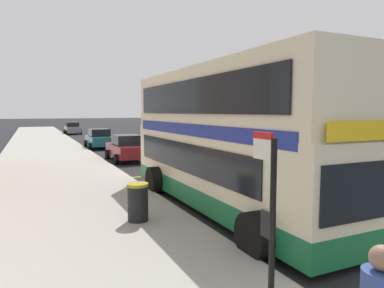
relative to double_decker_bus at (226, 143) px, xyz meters
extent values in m
plane|color=black|center=(2.46, 25.19, -2.06)|extent=(260.00, 260.00, 0.00)
cube|color=#A39E93|center=(-4.54, 25.19, -1.99)|extent=(6.00, 76.00, 0.14)
cube|color=beige|center=(0.01, 0.01, -0.71)|extent=(2.54, 10.15, 2.30)
cube|color=beige|center=(0.01, 0.01, 1.39)|extent=(2.51, 9.95, 1.90)
cube|color=#196B3D|center=(0.01, 0.01, -1.56)|extent=(2.56, 10.17, 0.60)
cube|color=navy|center=(0.01, 0.01, 0.46)|extent=(2.57, 9.34, 0.36)
cube|color=black|center=(-1.28, 0.41, -0.41)|extent=(0.04, 8.12, 0.90)
cube|color=black|center=(-1.28, 0.01, 1.44)|extent=(0.04, 8.94, 1.00)
cube|color=black|center=(0.01, -5.09, -0.46)|extent=(2.23, 0.04, 1.10)
cube|color=yellow|center=(0.01, -5.09, 0.66)|extent=(2.03, 0.04, 0.36)
cylinder|color=black|center=(-1.35, -3.64, -1.56)|extent=(0.56, 1.00, 1.00)
cylinder|color=black|center=(1.36, -3.64, -1.56)|extent=(0.56, 1.00, 1.00)
cylinder|color=black|center=(-1.35, 2.80, -1.56)|extent=(0.56, 1.00, 1.00)
cylinder|color=black|center=(1.36, 2.80, -1.56)|extent=(0.56, 1.00, 1.00)
cube|color=gold|center=(-1.46, 0.06, -2.06)|extent=(0.16, 12.38, 0.01)
cube|color=gold|center=(1.41, 0.06, -2.06)|extent=(0.16, 12.38, 0.01)
cube|color=gold|center=(-0.03, 6.17, -2.06)|extent=(3.03, 0.16, 0.01)
cylinder|color=black|center=(-2.51, -5.58, -0.64)|extent=(0.09, 0.09, 2.56)
cube|color=silver|center=(-2.51, -5.32, 0.45)|extent=(0.05, 0.42, 0.30)
cube|color=red|center=(-2.51, -5.32, 0.65)|extent=(0.05, 0.42, 0.10)
cube|color=black|center=(-2.51, -5.48, -0.62)|extent=(0.06, 0.28, 0.40)
cube|color=#196066|center=(-0.38, 20.17, -1.40)|extent=(1.76, 4.20, 0.72)
cube|color=black|center=(-0.38, 20.07, -0.74)|extent=(1.52, 1.90, 0.60)
cylinder|color=black|center=(-1.32, 21.47, -1.76)|extent=(0.22, 0.60, 0.60)
cylinder|color=black|center=(0.55, 21.47, -1.76)|extent=(0.22, 0.60, 0.60)
cylinder|color=black|center=(-1.32, 18.87, -1.76)|extent=(0.22, 0.60, 0.60)
cylinder|color=black|center=(0.55, 18.87, -1.76)|extent=(0.22, 0.60, 0.60)
cube|color=maroon|center=(-0.19, 11.80, -1.40)|extent=(1.76, 4.20, 0.72)
cube|color=black|center=(-0.19, 11.70, -0.74)|extent=(1.52, 1.90, 0.60)
cylinder|color=black|center=(-1.12, 13.10, -1.76)|extent=(0.22, 0.60, 0.60)
cylinder|color=black|center=(0.75, 13.10, -1.76)|extent=(0.22, 0.60, 0.60)
cylinder|color=black|center=(-1.12, 10.49, -1.76)|extent=(0.22, 0.60, 0.60)
cylinder|color=black|center=(0.75, 10.49, -1.76)|extent=(0.22, 0.60, 0.60)
cube|color=#B2B5BA|center=(7.35, 21.49, -1.40)|extent=(1.76, 4.20, 0.72)
cube|color=black|center=(7.35, 21.39, -0.74)|extent=(1.52, 1.90, 0.60)
cylinder|color=black|center=(6.42, 22.79, -1.76)|extent=(0.22, 0.60, 0.60)
cylinder|color=black|center=(8.29, 22.79, -1.76)|extent=(0.22, 0.60, 0.60)
cylinder|color=black|center=(6.42, 20.19, -1.76)|extent=(0.22, 0.60, 0.60)
cylinder|color=black|center=(8.29, 20.19, -1.76)|extent=(0.22, 0.60, 0.60)
cube|color=slate|center=(-0.43, 40.02, -1.40)|extent=(1.76, 4.20, 0.72)
cube|color=black|center=(-0.43, 39.92, -0.74)|extent=(1.52, 1.90, 0.60)
cylinder|color=black|center=(-1.36, 41.32, -1.76)|extent=(0.22, 0.60, 0.60)
cylinder|color=black|center=(0.51, 41.32, -1.76)|extent=(0.22, 0.60, 0.60)
cylinder|color=black|center=(-1.36, 38.72, -1.76)|extent=(0.22, 0.60, 0.60)
cylinder|color=black|center=(0.51, 38.72, -1.76)|extent=(0.22, 0.60, 0.60)
sphere|color=#8C664C|center=(-2.83, -7.49, -0.27)|extent=(0.23, 0.23, 0.23)
cylinder|color=black|center=(-3.04, -0.58, -1.45)|extent=(0.55, 0.55, 0.94)
cylinder|color=#A5991E|center=(-3.04, -0.58, -0.95)|extent=(0.57, 0.57, 0.08)
camera|label=1|loc=(-5.56, -9.43, 1.00)|focal=32.47mm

